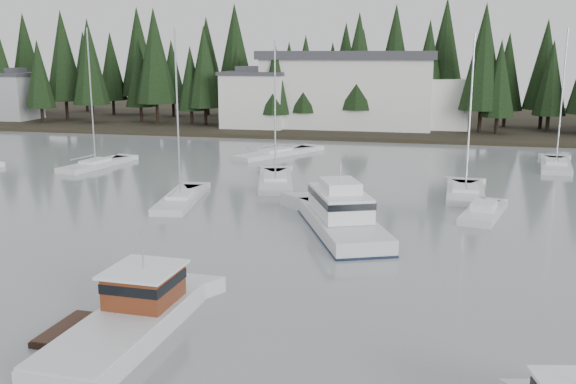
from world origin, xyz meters
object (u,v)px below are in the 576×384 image
sailboat_8 (181,201)px  house_far_west (10,95)px  sailboat_4 (275,183)px  house_west (256,98)px  sailboat_0 (465,195)px  lobster_boat_brown (127,323)px  cabin_cruiser_center (341,219)px  sailboat_2 (275,155)px  sailboat_7 (96,166)px  sailboat_9 (556,167)px  harbor_inn (362,91)px  runabout_1 (483,214)px

sailboat_8 → house_far_west: bearing=37.1°
sailboat_4 → house_west: bearing=3.9°
house_far_west → sailboat_0: sailboat_0 is taller
lobster_boat_brown → cabin_cruiser_center: bearing=-17.6°
sailboat_2 → sailboat_4: size_ratio=1.01×
sailboat_7 → sailboat_9: 45.87m
sailboat_2 → sailboat_7: size_ratio=0.92×
house_far_west → sailboat_2: bearing=-25.6°
house_far_west → house_west: bearing=-2.7°
harbor_inn → sailboat_8: (-8.29, -49.13, -5.69)m
sailboat_0 → sailboat_9: size_ratio=0.94×
house_west → sailboat_2: (8.39, -22.16, -4.59)m
house_far_west → runabout_1: size_ratio=1.20×
harbor_inn → sailboat_2: 26.97m
sailboat_0 → sailboat_2: 25.61m
harbor_inn → lobster_boat_brown: harbor_inn is taller
house_west → sailboat_0: size_ratio=0.73×
harbor_inn → sailboat_9: size_ratio=2.11×
house_west → sailboat_8: sailboat_8 is taller
house_west → cabin_cruiser_center: (19.82, -50.99, -3.91)m
house_west → harbor_inn: harbor_inn is taller
sailboat_9 → runabout_1: bearing=166.8°
sailboat_4 → sailboat_9: bearing=-75.3°
sailboat_9 → runabout_1: 23.29m
lobster_boat_brown → house_west: bearing=13.5°
sailboat_2 → sailboat_9: bearing=-62.5°
sailboat_4 → lobster_boat_brown: bearing=168.6°
harbor_inn → cabin_cruiser_center: bearing=-85.0°
sailboat_2 → runabout_1: (20.60, -22.94, 0.07)m
house_far_west → sailboat_4: size_ratio=0.66×
runabout_1 → cabin_cruiser_center: bearing=137.0°
sailboat_2 → sailboat_7: 19.25m
harbor_inn → cabin_cruiser_center: (4.78, -54.33, -5.03)m
runabout_1 → house_west: bearing=47.1°
harbor_inn → sailboat_7: sailboat_7 is taller
harbor_inn → sailboat_9: 35.31m
harbor_inn → runabout_1: harbor_inn is taller
harbor_inn → sailboat_8: bearing=-99.6°
sailboat_9 → sailboat_7: bearing=110.3°
sailboat_9 → harbor_inn: bearing=47.9°
sailboat_9 → runabout_1: (-8.41, -21.71, 0.05)m
sailboat_2 → sailboat_8: sailboat_8 is taller
harbor_inn → sailboat_2: (-6.65, -25.50, -5.71)m
runabout_1 → sailboat_4: bearing=79.5°
sailboat_0 → lobster_boat_brown: bearing=155.9°
sailboat_2 → sailboat_4: bearing=-136.3°
house_west → harbor_inn: 15.45m
house_west → house_far_west: size_ratio=1.13×
house_west → house_far_west: (-42.00, 2.00, -0.25)m
lobster_boat_brown → harbor_inn: bearing=1.1°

